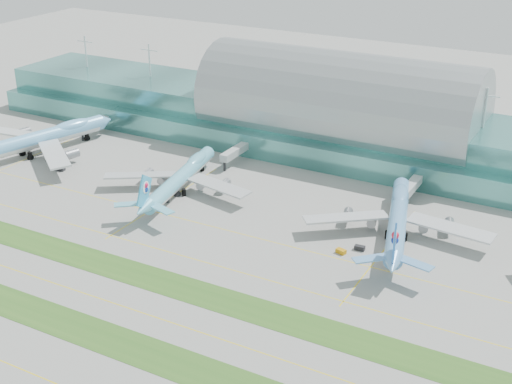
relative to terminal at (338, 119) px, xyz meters
The scene contains 16 objects.
ground 129.58m from the terminal, 90.00° to the right, with size 700.00×700.00×0.00m, color gray.
terminal is the anchor object (origin of this frame).
grass_strip_near 157.43m from the terminal, 90.00° to the right, with size 420.00×12.00×0.08m, color #2D591E.
grass_strip_far 127.58m from the terminal, 90.00° to the right, with size 420.00×12.00×0.08m, color #2D591E.
taxiline_a 177.36m from the terminal, 90.00° to the right, with size 420.00×0.35×0.01m, color yellow.
taxiline_b 143.50m from the terminal, 90.00° to the right, with size 420.00×0.35×0.01m, color yellow.
taxiline_c 111.70m from the terminal, 90.01° to the right, with size 420.00×0.35×0.01m, color yellow.
taxiline_d 89.92m from the terminal, 90.01° to the right, with size 420.00×0.35×0.01m, color yellow.
airliner_a 130.38m from the terminal, 149.12° to the right, with size 70.39×81.44×22.83m.
airliner_b 77.68m from the terminal, 117.14° to the right, with size 59.01×67.75×18.73m.
airliner_c 80.46m from the terminal, 52.82° to the right, with size 60.81×70.35×19.72m.
gse_b 118.61m from the terminal, 140.02° to the right, with size 4.25×2.19×1.76m, color black.
gse_c 88.78m from the terminal, 113.41° to the right, with size 3.42×1.43×1.27m, color black.
gse_d 82.34m from the terminal, 115.59° to the right, with size 3.94×2.14×1.53m, color black.
gse_e 93.81m from the terminal, 66.45° to the right, with size 3.20×1.83×1.41m, color #BF810B.
gse_f 91.33m from the terminal, 62.62° to the right, with size 3.35×1.71×1.51m, color black.
Camera 1 is at (109.04, -144.19, 110.73)m, focal length 50.00 mm.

